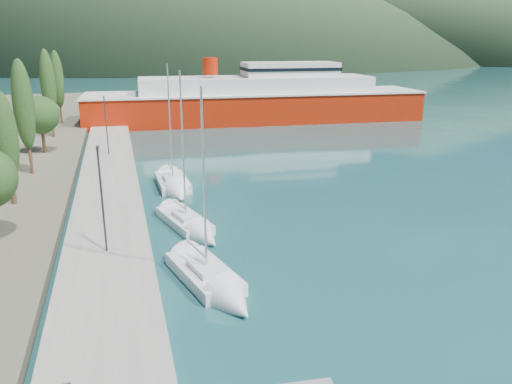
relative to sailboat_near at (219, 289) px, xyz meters
name	(u,v)px	position (x,y,z in m)	size (l,w,h in m)	color
ground	(146,90)	(3.51, 111.65, -0.30)	(1400.00, 1400.00, 0.00)	#1D5052
quay	(109,196)	(-5.49, 17.65, 0.10)	(5.00, 88.00, 0.80)	gray
tree_row	(22,121)	(-12.21, 24.08, 5.46)	(3.99, 62.52, 10.74)	#47301E
lamp_posts	(102,187)	(-5.49, 7.24, 3.78)	(0.15, 47.38, 6.06)	#2D2D33
sailboat_near	(219,289)	(0.00, 0.00, 0.00)	(4.15, 8.14, 11.22)	silver
sailboat_mid	(195,229)	(0.12, 8.66, -0.02)	(4.05, 8.19, 11.39)	silver
sailboat_far	(176,189)	(-0.02, 18.36, 0.02)	(2.75, 7.93, 11.55)	silver
ferry	(258,101)	(17.33, 54.21, 2.88)	(53.16, 14.16, 10.45)	#A61C06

